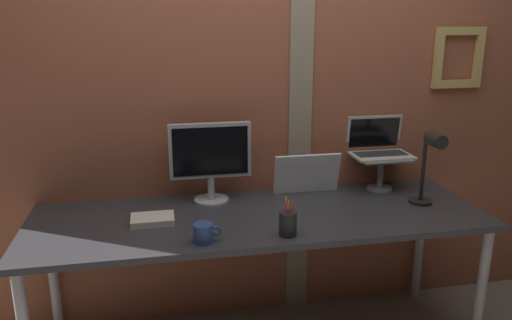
# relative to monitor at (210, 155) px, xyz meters

# --- Properties ---
(brick_wall_back) EXTENTS (3.44, 0.16, 2.67)m
(brick_wall_back) POSITION_rel_monitor_xyz_m (0.30, 0.18, 0.34)
(brick_wall_back) COLOR #9E563D
(brick_wall_back) RESTS_ON ground_plane
(desk) EXTENTS (2.22, 0.72, 0.74)m
(desk) POSITION_rel_monitor_xyz_m (0.21, -0.24, -0.31)
(desk) COLOR #333338
(desk) RESTS_ON ground_plane
(monitor) EXTENTS (0.42, 0.18, 0.42)m
(monitor) POSITION_rel_monitor_xyz_m (0.00, 0.00, 0.00)
(monitor) COLOR #ADB2B7
(monitor) RESTS_ON desk
(laptop_stand) EXTENTS (0.28, 0.22, 0.19)m
(laptop_stand) POSITION_rel_monitor_xyz_m (0.94, 0.00, -0.12)
(laptop_stand) COLOR gray
(laptop_stand) RESTS_ON desk
(laptop) EXTENTS (0.32, 0.24, 0.21)m
(laptop) POSITION_rel_monitor_xyz_m (0.94, 0.06, -0.00)
(laptop) COLOR silver
(laptop) RESTS_ON laptop_stand
(whiteboard_panel) EXTENTS (0.36, 0.06, 0.22)m
(whiteboard_panel) POSITION_rel_monitor_xyz_m (0.53, 0.03, -0.14)
(whiteboard_panel) COLOR white
(whiteboard_panel) RESTS_ON desk
(desk_lamp) EXTENTS (0.12, 0.20, 0.39)m
(desk_lamp) POSITION_rel_monitor_xyz_m (1.06, -0.29, -0.01)
(desk_lamp) COLOR black
(desk_lamp) RESTS_ON desk
(pen_cup) EXTENTS (0.08, 0.08, 0.18)m
(pen_cup) POSITION_rel_monitor_xyz_m (0.28, -0.50, -0.19)
(pen_cup) COLOR #262628
(pen_cup) RESTS_ON desk
(coffee_mug) EXTENTS (0.12, 0.09, 0.08)m
(coffee_mug) POSITION_rel_monitor_xyz_m (-0.09, -0.50, -0.21)
(coffee_mug) COLOR #2D4C8C
(coffee_mug) RESTS_ON desk
(paper_clutter_stack) EXTENTS (0.20, 0.14, 0.03)m
(paper_clutter_stack) POSITION_rel_monitor_xyz_m (-0.30, -0.24, -0.23)
(paper_clutter_stack) COLOR silver
(paper_clutter_stack) RESTS_ON desk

